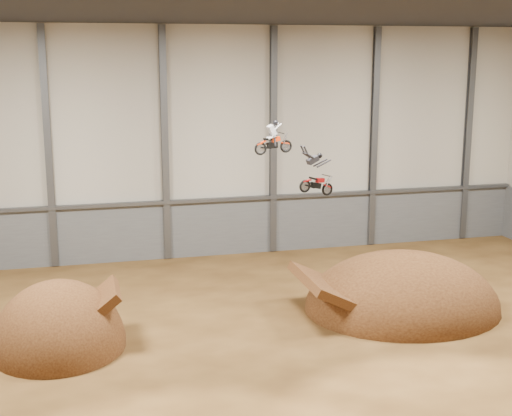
{
  "coord_description": "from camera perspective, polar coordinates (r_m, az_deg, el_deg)",
  "views": [
    {
      "loc": [
        -8.33,
        -27.3,
        12.36
      ],
      "look_at": [
        -0.47,
        4.0,
        5.31
      ],
      "focal_mm": 50.0,
      "sensor_mm": 36.0,
      "label": 1
    }
  ],
  "objects": [
    {
      "name": "floor",
      "position": [
        31.1,
        2.68,
        -11.11
      ],
      "size": [
        40.0,
        40.0,
        0.0
      ],
      "primitive_type": "plane",
      "color": "#452B12",
      "rests_on": "ground"
    },
    {
      "name": "back_wall",
      "position": [
        43.44,
        -2.95,
        5.21
      ],
      "size": [
        40.0,
        0.1,
        14.0
      ],
      "primitive_type": "cube",
      "color": "beige",
      "rests_on": "ground"
    },
    {
      "name": "ceiling",
      "position": [
        28.59,
        2.97,
        15.59
      ],
      "size": [
        40.0,
        40.0,
        0.0
      ],
      "primitive_type": "plane",
      "color": "black",
      "rests_on": "back_wall"
    },
    {
      "name": "lower_band_back",
      "position": [
        44.3,
        -2.85,
        -1.56
      ],
      "size": [
        39.8,
        0.18,
        3.5
      ],
      "primitive_type": "cube",
      "color": "slate",
      "rests_on": "ground"
    },
    {
      "name": "steel_rail",
      "position": [
        43.76,
        -2.84,
        0.69
      ],
      "size": [
        39.8,
        0.35,
        0.2
      ],
      "primitive_type": "cube",
      "color": "#47494F",
      "rests_on": "lower_band_back"
    },
    {
      "name": "steel_column_1",
      "position": [
        42.47,
        -16.29,
        4.57
      ],
      "size": [
        0.4,
        0.36,
        13.9
      ],
      "primitive_type": "cube",
      "color": "#47494F",
      "rests_on": "ground"
    },
    {
      "name": "steel_column_2",
      "position": [
        42.73,
        -7.3,
        5.01
      ],
      "size": [
        0.4,
        0.36,
        13.9
      ],
      "primitive_type": "cube",
      "color": "#47494F",
      "rests_on": "ground"
    },
    {
      "name": "steel_column_3",
      "position": [
        44.01,
        1.38,
        5.32
      ],
      "size": [
        0.4,
        0.36,
        13.9
      ],
      "primitive_type": "cube",
      "color": "#47494F",
      "rests_on": "ground"
    },
    {
      "name": "steel_column_4",
      "position": [
        46.23,
        9.41,
        5.49
      ],
      "size": [
        0.4,
        0.36,
        13.9
      ],
      "primitive_type": "cube",
      "color": "#47494F",
      "rests_on": "ground"
    },
    {
      "name": "steel_column_5",
      "position": [
        49.25,
        16.58,
        5.56
      ],
      "size": [
        0.4,
        0.36,
        13.9
      ],
      "primitive_type": "cube",
      "color": "#47494F",
      "rests_on": "ground"
    },
    {
      "name": "takeoff_ramp",
      "position": [
        32.37,
        -15.45,
        -10.6
      ],
      "size": [
        5.7,
        6.58,
        5.7
      ],
      "primitive_type": "ellipsoid",
      "color": "#3A1F0E",
      "rests_on": "ground"
    },
    {
      "name": "landing_ramp",
      "position": [
        36.22,
        11.58,
        -7.9
      ],
      "size": [
        9.7,
        8.58,
        5.6
      ],
      "primitive_type": "ellipsoid",
      "color": "#3A1F0E",
      "rests_on": "ground"
    },
    {
      "name": "fmx_rider_a",
      "position": [
        32.97,
        1.42,
        5.81
      ],
      "size": [
        2.02,
        0.99,
        1.76
      ],
      "primitive_type": null,
      "rotation": [
        0.0,
        -0.04,
        0.15
      ],
      "color": "#ED340A"
    },
    {
      "name": "fmx_rider_b",
      "position": [
        32.21,
        4.78,
        2.94
      ],
      "size": [
        2.89,
        1.43,
        2.54
      ],
      "primitive_type": null,
      "rotation": [
        0.0,
        0.21,
        0.28
      ],
      "color": "red"
    }
  ]
}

